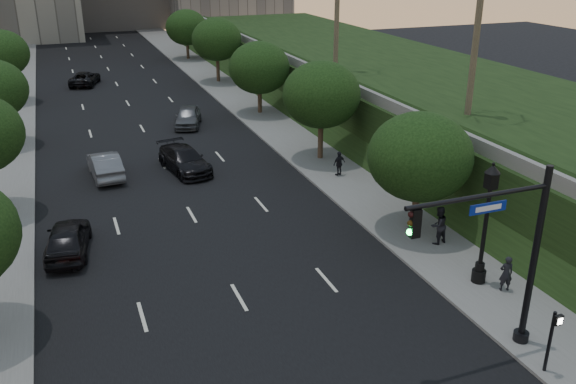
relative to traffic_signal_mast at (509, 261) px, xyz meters
name	(u,v)px	position (x,y,z in m)	size (l,w,h in m)	color
ground	(281,370)	(-7.72, 1.74, -3.67)	(160.00, 160.00, 0.00)	black
road_surface	(146,135)	(-7.72, 31.74, -3.66)	(16.00, 140.00, 0.02)	black
sidewalk_right	(271,122)	(2.53, 31.74, -3.60)	(4.50, 140.00, 0.15)	slate
sidewalk_left	(2,149)	(-17.97, 31.74, -3.60)	(4.50, 140.00, 0.15)	slate
embankment	(408,93)	(14.28, 29.74, -1.67)	(18.00, 90.00, 4.00)	black
parapet_wall	(317,72)	(5.78, 29.74, 0.68)	(0.35, 90.00, 0.70)	slate
tree_right_a	(420,157)	(2.58, 9.74, 0.35)	(5.20, 5.20, 6.24)	#38281C
tree_right_b	(321,95)	(2.58, 21.74, 0.84)	(5.20, 5.20, 6.74)	#38281C
tree_right_c	(259,68)	(2.58, 34.74, 0.35)	(5.20, 5.20, 6.24)	#38281C
tree_right_d	(217,39)	(2.58, 48.74, 0.84)	(5.20, 5.20, 6.74)	#38281C
tree_right_e	(186,27)	(2.58, 63.74, 0.35)	(5.20, 5.20, 6.24)	#38281C
tree_left_d	(1,54)	(-18.02, 46.74, 0.90)	(5.00, 5.00, 6.71)	#38281C
traffic_signal_mast	(509,261)	(0.00, 0.00, 0.00)	(5.68, 0.56, 7.00)	black
street_lamp	(485,230)	(2.29, 4.08, -1.04)	(0.64, 0.64, 5.62)	black
pedestrian_signal	(552,337)	(0.67, -1.74, -2.11)	(0.30, 0.33, 2.50)	black
sedan_near_left	(67,238)	(-14.16, 13.43, -2.87)	(1.89, 4.70, 1.60)	black
sedan_mid_left	(105,165)	(-11.49, 23.53, -2.87)	(1.69, 4.84, 1.59)	slate
sedan_far_left	(85,78)	(-10.82, 52.46, -2.96)	(2.37, 5.14, 1.43)	black
sedan_near_right	(185,160)	(-6.57, 22.78, -2.90)	(2.17, 5.33, 1.55)	black
sedan_far_right	(188,116)	(-4.07, 33.25, -2.87)	(1.90, 4.71, 1.60)	#4B4E52
pedestrian_a	(506,273)	(2.86, 3.10, -2.73)	(0.58, 0.38, 1.58)	black
pedestrian_b	(439,225)	(2.70, 7.84, -2.56)	(0.93, 0.73, 1.92)	black
pedestrian_c	(339,163)	(2.28, 18.12, -2.73)	(0.92, 0.39, 1.58)	black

